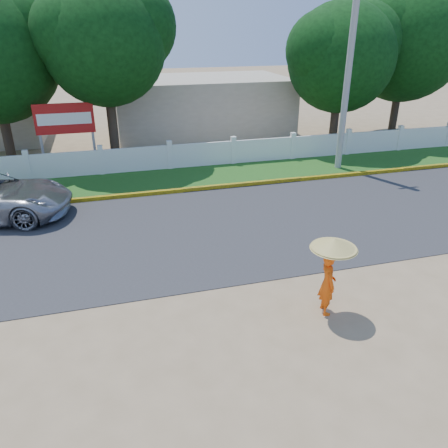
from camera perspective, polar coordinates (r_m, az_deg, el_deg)
The scene contains 10 objects.
ground at distance 10.38m, azimuth 3.00°, elevation -11.04°, with size 120.00×120.00×0.00m, color #9E8460.
road at distance 14.13m, azimuth -2.71°, elevation -0.66°, with size 60.00×7.00×0.02m, color #38383A.
grass_verge at distance 18.92m, azimuth -6.31°, elevation 5.95°, with size 60.00×3.50×0.03m, color #2D601E.
curb at distance 17.32m, azimuth -5.37°, elevation 4.42°, with size 40.00×0.18×0.16m, color yellow.
fence at distance 20.13m, azimuth -7.09°, elevation 8.66°, with size 40.00×0.10×1.10m, color silver.
building_near at distance 26.97m, azimuth -3.04°, elevation 15.19°, with size 10.00×6.00×3.20m, color #B7AD99.
utility_pole at distance 20.12m, azimuth 16.03°, elevation 19.40°, with size 0.28×0.28×9.00m, color gray.
monk_with_parasol at distance 9.92m, azimuth 13.75°, elevation -5.23°, with size 1.03×1.03×1.88m.
billboard at distance 20.70m, azimuth -20.06°, elevation 12.37°, with size 2.50×0.13×2.95m.
tree_row at distance 22.38m, azimuth -3.25°, elevation 21.70°, with size 33.45×7.27×8.44m.
Camera 1 is at (-2.76, -7.96, 6.07)m, focal length 35.00 mm.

